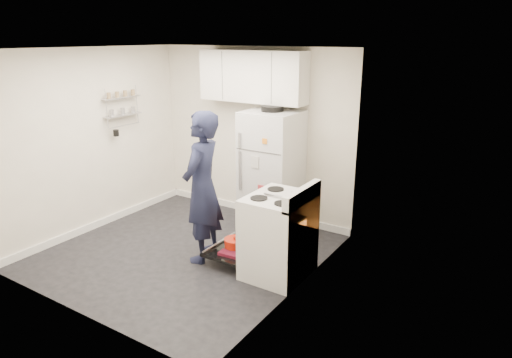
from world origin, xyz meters
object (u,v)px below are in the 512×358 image
Objects in this scene: person at (202,188)px; open_oven_door at (235,247)px; electric_range at (278,236)px; refrigerator at (272,171)px.

open_oven_door is at bearing 95.19° from person.
electric_range is 1.57× the size of open_oven_door.
open_oven_door is 0.40× the size of refrigerator.
person reaches higher than refrigerator.
open_oven_door is at bearing -179.47° from electric_range.
refrigerator is at bearing 97.74° from open_oven_door.
electric_range is at bearing 0.53° from open_oven_door.
person is (-0.38, -0.13, 0.74)m from open_oven_door.
refrigerator reaches higher than electric_range.
open_oven_door is (-0.59, -0.01, -0.29)m from electric_range.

